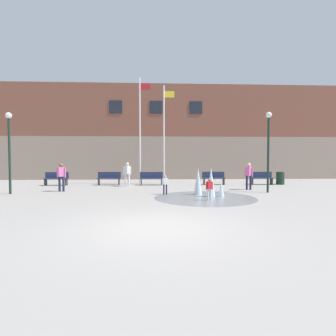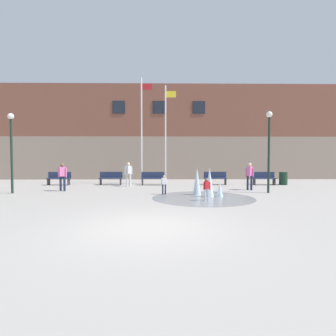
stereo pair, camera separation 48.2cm
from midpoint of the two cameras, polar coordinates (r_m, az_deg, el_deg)
The scene contains 18 objects.
ground_plane at distance 7.28m, azimuth -2.68°, elevation -12.76°, with size 100.00×100.00×0.00m, color gray.
library_building at distance 26.18m, azimuth -1.33°, elevation 7.25°, with size 36.00×6.05×8.41m.
splash_fountain at distance 12.99m, azimuth 9.05°, elevation -3.93°, with size 4.81×4.81×1.43m.
park_bench_far_left at distance 19.73m, azimuth -21.99°, elevation -2.06°, with size 1.60×0.44×0.91m.
park_bench_under_left_flagpole at distance 18.82m, azimuth -11.62°, elevation -2.14°, with size 1.60×0.44×0.91m.
park_bench_center at distance 18.32m, azimuth -2.59°, elevation -2.22°, with size 1.60×0.44×0.91m.
park_bench_under_right_flagpole at distance 18.84m, azimuth 10.98°, elevation -2.14°, with size 1.60×0.44×0.91m.
park_bench_far_right at distance 19.63m, azimuth 20.79°, elevation -2.06°, with size 1.60×0.44×0.91m.
adult_watching at distance 15.95m, azimuth -21.21°, elevation -1.37°, with size 0.50×0.36×1.59m.
adult_in_red at distance 16.16m, azimuth 18.16°, elevation -1.29°, with size 0.50×0.39×1.59m.
teen_by_trashcan at distance 17.60m, azimuth -7.82°, elevation -0.93°, with size 0.50×0.39×1.59m.
child_with_pink_shirt at distance 11.67m, azimuth 9.64°, elevation -4.25°, with size 0.31×0.19×0.99m.
child_running at distance 13.55m, azimuth 0.16°, elevation -3.33°, with size 0.31×0.16×0.99m.
flagpole_left at distance 19.06m, azimuth -4.95°, elevation 8.68°, with size 0.80×0.10×7.60m.
flagpole_right at distance 18.98m, azimuth 0.29°, elevation 7.89°, with size 0.80×0.10×7.07m.
lamp_post_left_lane at distance 16.10m, azimuth -30.22°, elevation 4.95°, with size 0.32×0.32×4.25m.
lamp_post_right_lane at distance 15.21m, azimuth 21.98°, elevation 5.54°, with size 0.32×0.32×4.38m.
trash_can at distance 20.24m, azimuth 24.43°, elevation -2.08°, with size 0.56×0.56×0.90m, color #193323.
Camera 2 is at (0.47, -7.04, 1.87)m, focal length 28.00 mm.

